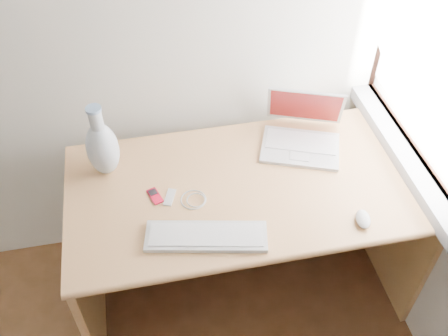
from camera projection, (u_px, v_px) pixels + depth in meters
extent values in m
cube|color=gray|center=(402.00, 154.00, 2.08)|extent=(0.10, 0.96, 0.06)
cube|color=white|center=(439.00, 35.00, 1.68)|extent=(0.02, 0.84, 0.92)
cube|color=tan|center=(249.00, 185.00, 2.00)|extent=(1.45, 0.73, 0.03)
cube|color=tan|center=(88.00, 269.00, 2.18)|extent=(0.03, 0.69, 0.74)
cube|color=tan|center=(391.00, 218.00, 2.38)|extent=(0.03, 0.69, 0.74)
cube|color=tan|center=(231.00, 171.00, 2.43)|extent=(1.39, 0.03, 0.50)
cube|color=silver|center=(300.00, 148.00, 2.13)|extent=(0.39, 0.33, 0.02)
cube|color=white|center=(300.00, 146.00, 2.12)|extent=(0.32, 0.22, 0.00)
cube|color=silver|center=(295.00, 111.00, 2.13)|extent=(0.33, 0.20, 0.21)
cube|color=maroon|center=(295.00, 111.00, 2.13)|extent=(0.30, 0.17, 0.18)
cube|color=silver|center=(206.00, 236.00, 1.79)|extent=(0.46, 0.22, 0.02)
cube|color=white|center=(206.00, 235.00, 1.79)|extent=(0.42, 0.18, 0.00)
ellipsoid|color=silver|center=(363.00, 219.00, 1.84)|extent=(0.07, 0.10, 0.03)
cube|color=red|center=(155.00, 196.00, 1.94)|extent=(0.06, 0.09, 0.01)
cube|color=black|center=(155.00, 195.00, 1.94)|extent=(0.04, 0.04, 0.00)
torus|color=silver|center=(193.00, 200.00, 1.93)|extent=(0.11, 0.11, 0.01)
cube|color=silver|center=(170.00, 197.00, 1.94)|extent=(0.06, 0.09, 0.01)
ellipsoid|color=silver|center=(103.00, 149.00, 1.95)|extent=(0.13, 0.13, 0.24)
cylinder|color=silver|center=(96.00, 120.00, 1.85)|extent=(0.05, 0.05, 0.10)
cylinder|color=#80A2CD|center=(93.00, 109.00, 1.81)|extent=(0.06, 0.06, 0.01)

